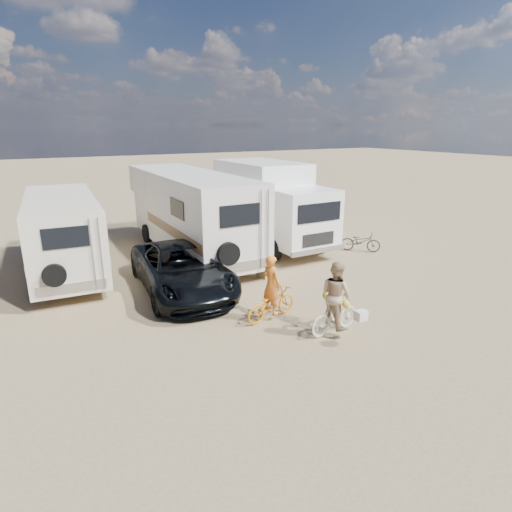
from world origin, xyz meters
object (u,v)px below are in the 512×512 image
rv_left (64,236)px  bike_parked (361,241)px  crate (265,272)px  bike_man (271,303)px  bike_woman (335,315)px  cooler (159,276)px  dark_suv (182,269)px  rider_woman (336,301)px  rv_main (190,214)px  box_truck (273,205)px  rider_man (271,291)px

rv_left → bike_parked: rv_left is taller
crate → bike_man: bearing=-118.1°
rv_left → crate: (6.06, -3.98, -1.21)m
bike_woman → cooler: bike_woman is taller
dark_suv → crate: size_ratio=11.88×
bike_parked → crate: bearing=143.7°
rider_woman → bike_parked: rider_woman is taller
bike_man → rider_woman: rider_woman is taller
dark_suv → crate: (3.04, -0.19, -0.58)m
bike_man → bike_parked: bike_man is taller
rv_main → rider_woman: bearing=-85.5°
box_truck → bike_woman: box_truck is taller
rv_left → bike_man: bearing=-53.4°
rider_man → crate: size_ratio=3.62×
crate → rider_woman: bearing=-97.8°
rv_main → box_truck: 3.70m
rider_woman → crate: rider_woman is taller
rv_main → crate: size_ratio=19.57×
bike_woman → dark_suv: bearing=20.7°
rider_woman → crate: (0.62, 4.56, -0.70)m
box_truck → rider_woman: (-3.07, -8.08, -0.94)m
dark_suv → rider_woman: (2.42, -4.75, 0.12)m
box_truck → rider_man: box_truck is taller
rv_main → box_truck: box_truck is taller
dark_suv → bike_man: bearing=-61.0°
bike_woman → rider_woman: size_ratio=0.90×
bike_parked → box_truck: bearing=90.6°
rider_man → cooler: 4.85m
rv_main → bike_woman: bearing=-85.5°
rider_woman → crate: 4.65m
rider_woman → bike_man: bearing=26.8°
rv_main → bike_parked: bearing=-25.9°
box_truck → bike_parked: bearing=-44.3°
bike_man → bike_parked: (6.85, 3.83, -0.02)m
dark_suv → rider_man: bearing=-61.0°
rider_man → bike_parked: rider_man is taller
rider_woman → cooler: 6.65m
box_truck → bike_parked: 4.13m
bike_woman → crate: bike_woman is taller
rv_main → rv_left: bearing=-179.0°
cooler → dark_suv: bearing=-95.8°
box_truck → bike_woman: 8.74m
cooler → crate: 3.74m
bike_woman → rider_man: size_ratio=0.95×
rider_woman → crate: bearing=-14.1°
rv_main → rv_left: rv_main is taller
bike_woman → rider_man: (-1.00, 1.53, 0.36)m
dark_suv → bike_man: dark_suv is taller
cooler → box_truck: bearing=-5.3°
box_truck → cooler: box_truck is taller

